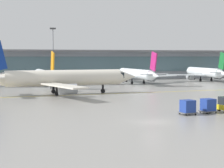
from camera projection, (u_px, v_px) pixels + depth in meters
ground_plane at (153, 122)px, 42.44m from camera, size 400.00×400.00×0.00m
taxiway_centreline_stripe at (66, 95)px, 71.15m from camera, size 109.98×2.78×0.01m
terminal_concourse at (55, 64)px, 117.30m from camera, size 189.62×11.00×9.60m
gate_airplane_2 at (45, 76)px, 93.16m from camera, size 24.76×26.66×8.83m
gate_airplane_3 at (136, 74)px, 100.93m from camera, size 24.76×26.66×8.83m
gate_airplane_4 at (204, 72)px, 111.35m from camera, size 24.72×26.67×8.83m
taxiing_regional_jet at (62, 78)px, 72.68m from camera, size 32.10×29.91×10.65m
cargo_dolly_lead at (208, 105)px, 49.07m from camera, size 2.29×1.86×1.94m
cargo_dolly_trailing at (188, 107)px, 47.68m from camera, size 2.29×1.86×1.94m
apron_light_mast_1 at (53, 52)px, 110.91m from camera, size 1.80×0.36×16.26m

